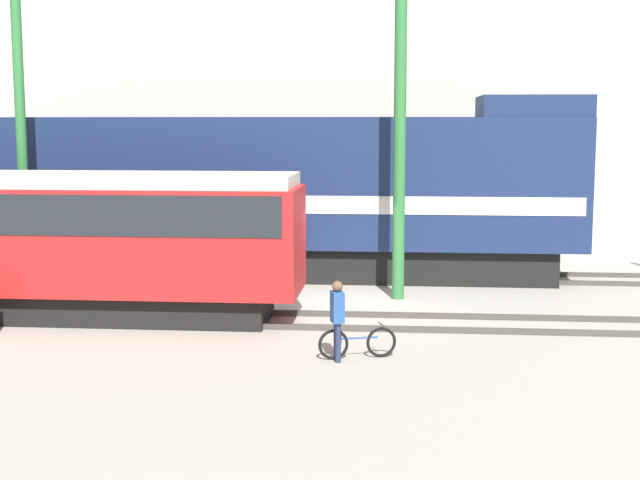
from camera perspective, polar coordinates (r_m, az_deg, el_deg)
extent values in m
plane|color=#9E998C|center=(22.21, 1.37, -4.37)|extent=(120.00, 120.00, 0.00)
cube|color=#47423D|center=(19.80, 0.89, -5.64)|extent=(60.00, 0.07, 0.14)
cube|color=#47423D|center=(21.20, 1.18, -4.76)|extent=(60.00, 0.07, 0.14)
cube|color=#47423D|center=(25.82, 1.91, -2.53)|extent=(60.00, 0.07, 0.14)
cube|color=#47423D|center=(27.23, 2.08, -2.01)|extent=(60.00, 0.07, 0.14)
cube|color=beige|center=(33.87, 2.77, 7.74)|extent=(48.33, 6.00, 9.42)
cube|color=black|center=(26.83, -4.98, -1.24)|extent=(18.26, 2.55, 1.00)
cube|color=navy|center=(26.57, -5.04, 3.80)|extent=(19.85, 3.00, 3.73)
cube|color=white|center=(26.61, -5.02, 2.60)|extent=(19.45, 3.04, 0.50)
cube|color=navy|center=(26.36, 13.44, 8.31)|extent=(3.00, 2.85, 0.60)
cube|color=black|center=(22.09, -17.66, -3.87)|extent=(11.01, 2.00, 0.70)
cube|color=#B21E1E|center=(21.85, -17.82, 0.15)|extent=(12.52, 2.50, 2.42)
cube|color=#1E2328|center=(21.78, -17.89, 1.88)|extent=(12.01, 2.54, 0.90)
cube|color=beige|center=(21.72, -17.97, 3.72)|extent=(12.27, 2.38, 0.30)
torus|color=black|center=(17.62, 3.94, -6.54)|extent=(0.60, 0.23, 0.60)
torus|color=black|center=(17.41, 0.86, -6.70)|extent=(0.60, 0.23, 0.60)
cylinder|color=#1E4C99|center=(17.48, 2.42, -6.29)|extent=(0.80, 0.26, 0.04)
cylinder|color=#1E4C99|center=(17.40, 1.35, -6.24)|extent=(0.03, 0.03, 0.27)
cylinder|color=#262626|center=(17.54, 3.96, -5.43)|extent=(0.15, 0.43, 0.02)
cylinder|color=#232D4C|center=(17.33, 1.05, -6.47)|extent=(0.11, 0.11, 0.77)
cylinder|color=#232D4C|center=(17.18, 1.17, -6.60)|extent=(0.11, 0.11, 0.77)
cube|color=#264C8C|center=(17.10, 1.12, -4.31)|extent=(0.31, 0.41, 0.60)
sphere|color=brown|center=(17.03, 1.12, -2.98)|extent=(0.21, 0.21, 0.21)
cylinder|color=#2D7238|center=(25.12, -18.64, 7.72)|extent=(0.27, 0.27, 9.66)
cylinder|color=#2D7238|center=(23.02, 5.14, 8.03)|extent=(0.31, 0.31, 9.58)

